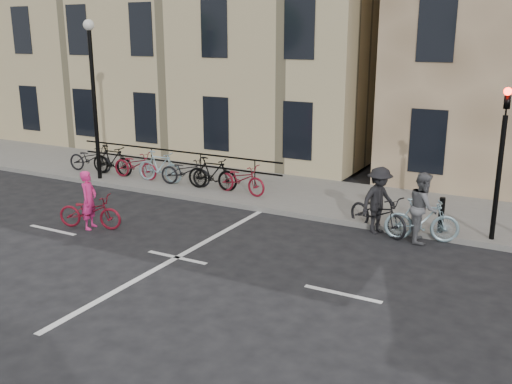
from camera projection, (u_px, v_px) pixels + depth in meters
The scene contains 10 objects.
ground at pixel (177, 258), 13.04m from camera, with size 120.00×120.00×0.00m, color black.
sidewalk at pixel (186, 179), 19.95m from camera, with size 46.00×4.00×0.15m, color slate.
building_west at pixel (182, 31), 26.85m from camera, with size 20.00×10.00×10.00m, color tan.
traffic_light at pixel (502, 145), 13.20m from camera, with size 0.18×0.30×3.90m.
lamp_post at pixel (93, 80), 18.85m from camera, with size 0.36×0.36×5.28m.
bollard_east at pixel (441, 215), 14.17m from camera, with size 0.14×0.14×0.90m, color black.
parked_bikes at pixel (160, 167), 19.15m from camera, with size 8.30×1.23×1.05m.
cyclist_pink at pixel (90, 209), 14.91m from camera, with size 1.84×1.08×1.55m.
cyclist_grey at pixel (422, 214), 13.93m from camera, with size 1.87×1.00×1.74m.
cyclist_dark at pixel (378, 207), 14.55m from camera, with size 2.03×1.50×1.73m.
Camera 1 is at (7.42, -9.83, 4.89)m, focal length 40.00 mm.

